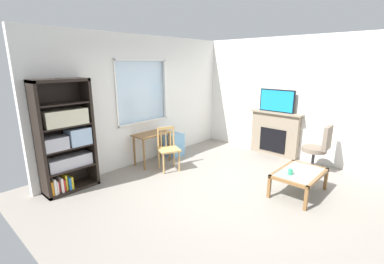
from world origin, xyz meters
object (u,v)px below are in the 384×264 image
tv (277,101)px  office_chair (319,147)px  wooden_chair (168,148)px  plastic_drawer_unit (174,144)px  coffee_table (299,175)px  desk_under_window (152,139)px  fireplace (275,133)px  bookshelf (66,139)px  sippy_cup (290,172)px

tv → office_chair: bearing=-110.4°
wooden_chair → tv: 2.80m
plastic_drawer_unit → coffee_table: size_ratio=0.55×
desk_under_window → tv: size_ratio=0.97×
plastic_drawer_unit → fireplace: 2.46m
bookshelf → plastic_drawer_unit: bookshelf is taller
fireplace → tv: tv is taller
desk_under_window → wooden_chair: size_ratio=0.91×
fireplace → office_chair: (-0.45, -1.17, 0.02)m
tv → sippy_cup: bearing=-147.1°
coffee_table → sippy_cup: 0.24m
desk_under_window → sippy_cup: desk_under_window is taller
bookshelf → fireplace: bearing=-23.5°
bookshelf → coffee_table: 4.05m
bookshelf → coffee_table: size_ratio=1.95×
plastic_drawer_unit → office_chair: office_chair is taller
wooden_chair → sippy_cup: bearing=-76.6°
wooden_chair → bookshelf: bearing=160.8°
sippy_cup → bookshelf: bearing=128.2°
bookshelf → wooden_chair: 1.96m
plastic_drawer_unit → bookshelf: bearing=178.7°
desk_under_window → sippy_cup: 2.95m
bookshelf → coffee_table: (2.57, -3.07, -0.58)m
wooden_chair → fireplace: size_ratio=0.71×
fireplace → wooden_chair: bearing=153.4°
wooden_chair → coffee_table: 2.57m
plastic_drawer_unit → tv: bearing=-46.6°
office_chair → tv: bearing=69.6°
wooden_chair → office_chair: office_chair is taller
fireplace → sippy_cup: size_ratio=14.07×
bookshelf → desk_under_window: (1.79, -0.11, -0.35)m
fireplace → tv: bearing=180.0°
plastic_drawer_unit → office_chair: bearing=-67.1°
bookshelf → tv: 4.57m
wooden_chair → office_chair: (1.94, -2.37, 0.09)m
desk_under_window → tv: bearing=-35.8°
fireplace → tv: (-0.02, 0.00, 0.79)m
plastic_drawer_unit → coffee_table: plastic_drawer_unit is taller
wooden_chair → desk_under_window: bearing=90.4°
office_chair → sippy_cup: size_ratio=11.11×
bookshelf → office_chair: size_ratio=1.95×
bookshelf → coffee_table: bookshelf is taller
plastic_drawer_unit → tv: size_ratio=0.64×
bookshelf → tv: bearing=-23.6°
fireplace → sippy_cup: (-1.83, -1.17, -0.09)m
plastic_drawer_unit → coffee_table: 3.02m
desk_under_window → wooden_chair: wooden_chair is taller
tv → bookshelf: bearing=156.4°
desk_under_window → wooden_chair: 0.53m
bookshelf → tv: (4.17, -1.82, 0.40)m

